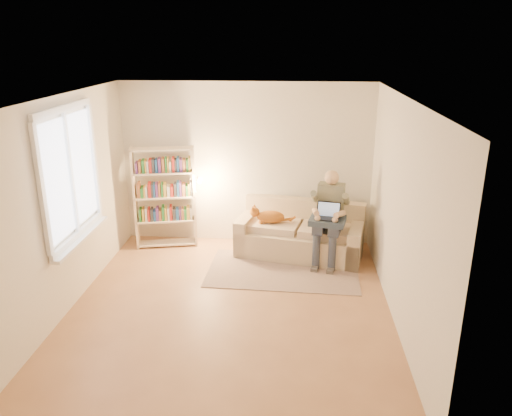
# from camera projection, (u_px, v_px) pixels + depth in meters

# --- Properties ---
(floor) EXTENTS (4.50, 4.50, 0.00)m
(floor) POSITION_uv_depth(u_px,v_px,m) (230.00, 307.00, 6.29)
(floor) COLOR #9C6B47
(floor) RESTS_ON ground
(ceiling) EXTENTS (4.00, 4.50, 0.02)m
(ceiling) POSITION_uv_depth(u_px,v_px,m) (226.00, 98.00, 5.45)
(ceiling) COLOR white
(ceiling) RESTS_ON wall_back
(wall_left) EXTENTS (0.02, 4.50, 2.60)m
(wall_left) POSITION_uv_depth(u_px,v_px,m) (64.00, 206.00, 6.02)
(wall_left) COLOR silver
(wall_left) RESTS_ON floor
(wall_right) EXTENTS (0.02, 4.50, 2.60)m
(wall_right) POSITION_uv_depth(u_px,v_px,m) (401.00, 215.00, 5.73)
(wall_right) COLOR silver
(wall_right) RESTS_ON floor
(wall_back) EXTENTS (4.00, 0.02, 2.60)m
(wall_back) POSITION_uv_depth(u_px,v_px,m) (247.00, 164.00, 7.99)
(wall_back) COLOR silver
(wall_back) RESTS_ON floor
(wall_front) EXTENTS (4.00, 0.02, 2.60)m
(wall_front) POSITION_uv_depth(u_px,v_px,m) (190.00, 308.00, 3.75)
(wall_front) COLOR silver
(wall_front) RESTS_ON floor
(window) EXTENTS (0.12, 1.52, 1.69)m
(window) POSITION_uv_depth(u_px,v_px,m) (75.00, 195.00, 6.18)
(window) COLOR white
(window) RESTS_ON wall_left
(sofa) EXTENTS (2.04, 1.23, 0.81)m
(sofa) POSITION_uv_depth(u_px,v_px,m) (300.00, 236.00, 7.77)
(sofa) COLOR #C6B18C
(sofa) RESTS_ON floor
(person) EXTENTS (0.50, 0.68, 1.39)m
(person) POSITION_uv_depth(u_px,v_px,m) (329.00, 212.00, 7.36)
(person) COLOR gray
(person) RESTS_ON sofa
(cat) EXTENTS (0.66, 0.31, 0.24)m
(cat) POSITION_uv_depth(u_px,v_px,m) (270.00, 216.00, 7.68)
(cat) COLOR orange
(cat) RESTS_ON sofa
(blanket) EXTENTS (0.58, 0.51, 0.09)m
(blanket) POSITION_uv_depth(u_px,v_px,m) (326.00, 221.00, 7.27)
(blanket) COLOR #2A384A
(blanket) RESTS_ON person
(laptop) EXTENTS (0.39, 0.35, 0.29)m
(laptop) POSITION_uv_depth(u_px,v_px,m) (327.00, 214.00, 7.25)
(laptop) COLOR black
(laptop) RESTS_ON blanket
(bookshelf) EXTENTS (1.11, 0.44, 1.63)m
(bookshelf) POSITION_uv_depth(u_px,v_px,m) (165.00, 193.00, 7.88)
(bookshelf) COLOR beige
(bookshelf) RESTS_ON floor
(rug) EXTENTS (2.21, 1.36, 0.01)m
(rug) POSITION_uv_depth(u_px,v_px,m) (283.00, 271.00, 7.27)
(rug) COLOR gray
(rug) RESTS_ON floor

